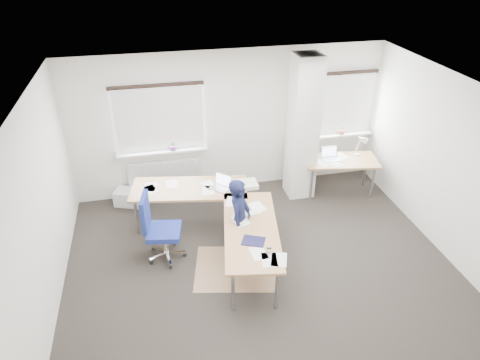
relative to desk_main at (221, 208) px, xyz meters
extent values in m
plane|color=black|center=(0.49, -0.71, -0.69)|extent=(6.00, 6.00, 0.00)
cube|color=beige|center=(0.49, 1.79, 0.71)|extent=(6.00, 0.04, 2.80)
cube|color=beige|center=(0.49, -3.21, 0.71)|extent=(6.00, 0.04, 2.80)
cube|color=beige|center=(-2.51, -0.71, 0.71)|extent=(0.04, 5.00, 2.80)
cube|color=beige|center=(3.49, -0.71, 0.71)|extent=(0.04, 5.00, 2.80)
cube|color=white|center=(0.49, -0.71, 2.11)|extent=(6.00, 5.00, 0.04)
cube|color=beige|center=(1.79, 1.24, 0.70)|extent=(0.50, 0.50, 2.78)
cube|color=white|center=(-0.81, 1.76, 0.91)|extent=(1.60, 0.04, 1.20)
cube|color=white|center=(-0.81, 1.72, 0.91)|extent=(1.60, 0.02, 1.20)
cube|color=white|center=(-0.81, 1.69, 0.29)|extent=(1.70, 0.20, 0.04)
cube|color=white|center=(2.79, 1.76, 0.91)|extent=(1.20, 0.04, 1.20)
cube|color=white|center=(2.79, 1.72, 0.91)|extent=(1.20, 0.02, 1.20)
cube|color=white|center=(2.79, 1.69, 0.29)|extent=(1.30, 0.20, 0.04)
cube|color=white|center=(-0.81, 1.71, -0.24)|extent=(1.40, 0.10, 0.60)
cylinder|color=#723B82|center=(-0.61, 1.67, 0.35)|extent=(0.12, 0.12, 0.08)
imported|color=#2D6026|center=(-0.61, 1.67, 0.39)|extent=(0.09, 0.06, 0.17)
cylinder|color=#A14C3D|center=(2.79, 1.67, 0.35)|extent=(0.12, 0.12, 0.08)
imported|color=#2D6026|center=(2.79, 1.67, 0.39)|extent=(0.09, 0.07, 0.17)
cube|color=#947151|center=(0.09, -0.70, -0.69)|extent=(1.44, 1.29, 0.01)
cube|color=white|center=(-1.54, 1.54, -0.54)|extent=(0.59, 0.50, 0.30)
cube|color=olive|center=(-0.44, 0.68, 0.02)|extent=(2.11, 1.14, 0.04)
cube|color=olive|center=(0.34, -0.68, 0.02)|extent=(1.14, 2.11, 0.04)
cylinder|color=gray|center=(-1.38, 0.54, -0.35)|extent=(0.05, 0.05, 0.69)
cylinder|color=gray|center=(-1.27, 1.13, -0.35)|extent=(0.05, 0.05, 0.69)
cylinder|color=gray|center=(0.50, 0.82, -0.35)|extent=(0.05, 0.05, 0.69)
cylinder|color=gray|center=(-0.11, -1.51, -0.35)|extent=(0.05, 0.05, 0.69)
cylinder|color=gray|center=(0.48, -1.62, -0.35)|extent=(0.05, 0.05, 0.69)
cylinder|color=gray|center=(0.79, 0.16, -0.35)|extent=(0.05, 0.05, 0.69)
cube|color=#B7B7BC|center=(0.08, 0.54, 0.05)|extent=(0.40, 0.39, 0.01)
cube|color=#B7B7BC|center=(0.16, 0.62, 0.16)|extent=(0.27, 0.26, 0.22)
cube|color=silver|center=(0.16, 0.62, 0.16)|extent=(0.23, 0.22, 0.19)
cube|color=white|center=(0.36, -0.32, 0.05)|extent=(0.46, 0.20, 0.02)
cube|color=#141234|center=(0.30, -1.00, 0.05)|extent=(0.39, 0.35, 0.01)
cube|color=silver|center=(0.51, 0.52, 0.07)|extent=(0.45, 0.32, 0.07)
imported|color=white|center=(0.24, -0.11, 0.07)|extent=(0.09, 0.09, 0.07)
cylinder|color=silver|center=(0.44, -1.30, 0.09)|extent=(0.07, 0.07, 0.10)
cube|color=olive|center=(2.58, 1.09, 0.02)|extent=(1.50, 0.93, 0.04)
cylinder|color=gray|center=(1.94, 0.94, -0.35)|extent=(0.05, 0.05, 0.69)
cylinder|color=gray|center=(3.13, 0.74, -0.35)|extent=(0.05, 0.05, 0.69)
cylinder|color=gray|center=(2.03, 1.44, -0.35)|extent=(0.05, 0.05, 0.69)
cylinder|color=gray|center=(3.21, 1.23, -0.35)|extent=(0.05, 0.05, 0.69)
cube|color=#B7B7BC|center=(2.38, 1.14, 0.05)|extent=(0.33, 0.23, 0.01)
cube|color=#B7B7BC|center=(2.38, 1.25, 0.16)|extent=(0.33, 0.04, 0.22)
cube|color=silver|center=(2.38, 1.25, 0.16)|extent=(0.29, 0.03, 0.19)
cylinder|color=white|center=(2.96, 1.21, 0.05)|extent=(0.10, 0.10, 0.02)
cylinder|color=white|center=(2.96, 1.21, 0.24)|extent=(0.02, 0.16, 0.38)
cylinder|color=white|center=(2.96, 1.09, 0.46)|extent=(0.02, 0.29, 0.13)
cone|color=white|center=(2.96, 0.95, 0.44)|extent=(0.14, 0.16, 0.17)
cube|color=navy|center=(-0.94, -0.20, -0.18)|extent=(0.60, 0.60, 0.09)
cube|color=navy|center=(-1.20, -0.15, 0.20)|extent=(0.15, 0.45, 0.56)
cylinder|color=silver|center=(-0.94, -0.20, -0.39)|extent=(0.07, 0.07, 0.38)
cylinder|color=black|center=(-0.66, -0.25, -0.65)|extent=(0.07, 0.04, 0.07)
cylinder|color=black|center=(-0.81, 0.06, -0.65)|extent=(0.06, 0.07, 0.07)
cylinder|color=black|center=(-1.14, 0.01, -0.65)|extent=(0.07, 0.07, 0.07)
cylinder|color=black|center=(-1.20, -0.32, -0.65)|extent=(0.07, 0.06, 0.07)
cylinder|color=black|center=(-0.91, -0.48, -0.65)|extent=(0.04, 0.07, 0.07)
imported|color=black|center=(0.23, -0.38, 0.01)|extent=(0.53, 0.61, 1.40)
camera|label=1|loc=(-0.93, -5.68, 3.92)|focal=32.00mm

